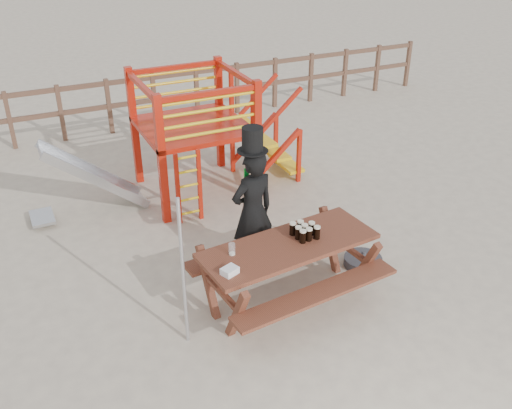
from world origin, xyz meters
name	(u,v)px	position (x,y,z in m)	size (l,w,h in m)	color
ground	(282,312)	(0.00, 0.00, 0.00)	(60.00, 60.00, 0.00)	#C5B599
back_fence	(131,97)	(0.00, 7.00, 0.74)	(15.09, 0.09, 1.20)	brown
playground_fort	(190,135)	(0.12, 3.58, 1.07)	(4.71, 1.84, 2.10)	#B41C0C
picnic_table	(288,265)	(0.18, 0.19, 0.54)	(2.36, 1.74, 0.86)	brown
man_with_hat	(253,209)	(0.10, 1.05, 0.93)	(0.70, 0.52, 2.09)	black
metal_pole	(183,274)	(-1.23, 0.03, 0.95)	(0.04, 0.04, 1.90)	#B2B2B7
parasol_base	(363,261)	(1.52, 0.43, 0.06)	(0.54, 0.54, 0.23)	#343439
paper_bag	(230,271)	(-0.72, -0.07, 0.90)	(0.18, 0.14, 0.08)	white
stout_pints	(304,231)	(0.43, 0.25, 0.95)	(0.31, 0.30, 0.17)	black
empty_glasses	(232,250)	(-0.54, 0.28, 0.93)	(0.08, 0.08, 0.15)	silver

